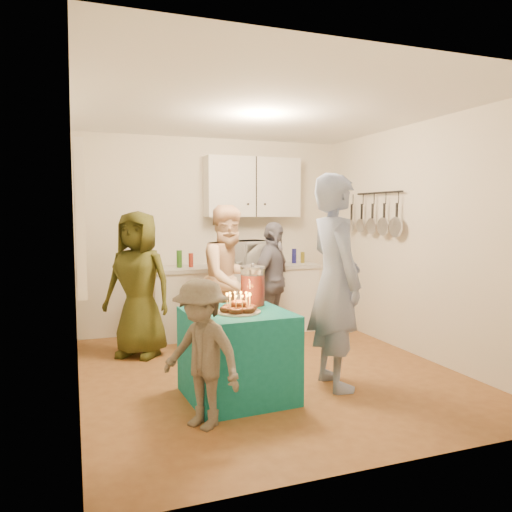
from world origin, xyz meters
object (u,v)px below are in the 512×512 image
object	(u,v)px
microwave	(246,253)
child_near_left	(202,354)
party_table	(237,355)
man_birthday	(335,281)
woman_back_left	(138,284)
woman_back_center	(230,279)
punch_jar	(253,287)
woman_back_right	(272,282)
counter	(235,301)

from	to	relation	value
microwave	child_near_left	size ratio (longest dim) A/B	0.52
party_table	man_birthday	xyz separation A→B (m)	(0.93, -0.03, 0.60)
man_birthday	woman_back_left	distance (m)	2.27
microwave	woman_back_center	size ratio (longest dim) A/B	0.35
punch_jar	woman_back_right	xyz separation A→B (m)	(0.80, 1.48, -0.18)
party_table	woman_back_left	size ratio (longest dim) A/B	0.52
counter	woman_back_right	size ratio (longest dim) A/B	1.47
man_birthday	woman_back_left	world-z (taller)	man_birthday
party_table	child_near_left	world-z (taller)	child_near_left
punch_jar	man_birthday	distance (m)	0.76
party_table	woman_back_center	bearing A→B (deg)	75.10
counter	man_birthday	distance (m)	2.35
microwave	party_table	distance (m)	2.50
punch_jar	woman_back_right	size ratio (longest dim) A/B	0.23
punch_jar	woman_back_center	bearing A→B (deg)	82.45
party_table	child_near_left	size ratio (longest dim) A/B	0.76
microwave	woman_back_right	world-z (taller)	woman_back_right
counter	party_table	xyz separation A→B (m)	(-0.70, -2.25, -0.05)
microwave	punch_jar	bearing A→B (deg)	-121.41
man_birthday	woman_back_left	bearing A→B (deg)	47.30
counter	woman_back_right	distance (m)	0.70
woman_back_left	microwave	bearing A→B (deg)	59.10
punch_jar	child_near_left	bearing A→B (deg)	-133.12
counter	punch_jar	distance (m)	2.14
punch_jar	counter	bearing A→B (deg)	76.66
man_birthday	woman_back_right	world-z (taller)	man_birthday
party_table	punch_jar	distance (m)	0.63
party_table	woman_back_right	world-z (taller)	woman_back_right
counter	punch_jar	xyz separation A→B (m)	(-0.48, -2.02, 0.50)
punch_jar	woman_back_right	bearing A→B (deg)	61.72
microwave	punch_jar	size ratio (longest dim) A/B	1.72
man_birthday	counter	bearing A→B (deg)	9.14
child_near_left	counter	bearing A→B (deg)	124.08
counter	microwave	world-z (taller)	microwave
counter	woman_back_left	world-z (taller)	woman_back_left
microwave	woman_back_left	bearing A→B (deg)	-170.62
woman_back_center	woman_back_right	size ratio (longest dim) A/B	1.13
party_table	woman_back_center	xyz separation A→B (m)	(0.38, 1.43, 0.47)
counter	child_near_left	distance (m)	2.96
man_birthday	microwave	bearing A→B (deg)	5.21
party_table	man_birthday	world-z (taller)	man_birthday
woman_back_left	woman_back_right	world-z (taller)	woman_back_left
woman_back_left	woman_back_right	bearing A→B (deg)	39.51
child_near_left	woman_back_center	bearing A→B (deg)	123.57
man_birthday	child_near_left	distance (m)	1.50
punch_jar	woman_back_left	size ratio (longest dim) A/B	0.21
microwave	child_near_left	world-z (taller)	microwave
punch_jar	man_birthday	world-z (taller)	man_birthday
woman_back_left	woman_back_right	xyz separation A→B (m)	(1.66, 0.11, -0.07)
party_table	woman_back_right	bearing A→B (deg)	59.18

